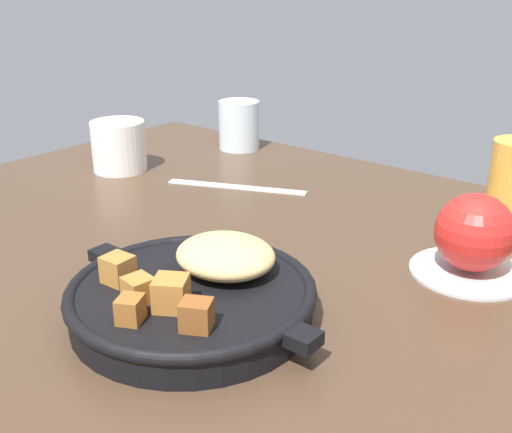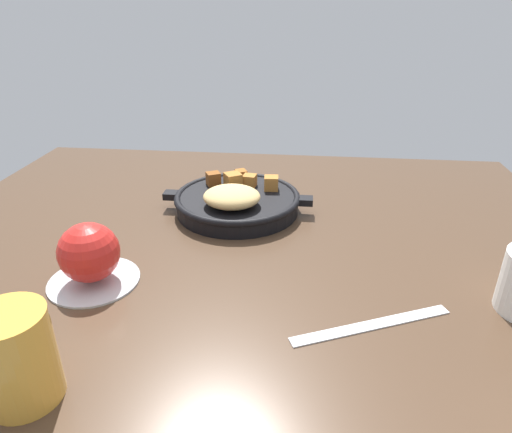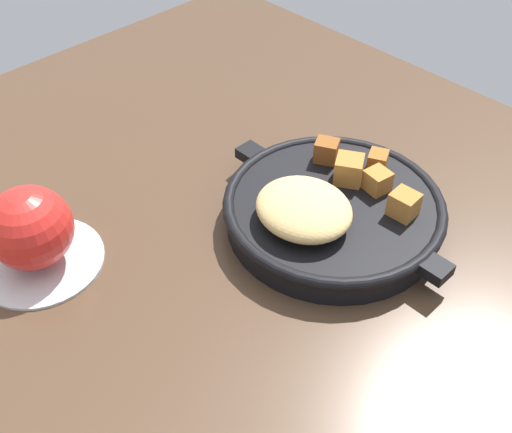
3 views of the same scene
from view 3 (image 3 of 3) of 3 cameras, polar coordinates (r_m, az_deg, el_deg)
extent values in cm
cube|color=#473323|center=(59.87, 2.60, -7.41)|extent=(109.00, 86.23, 2.40)
cylinder|color=black|center=(64.48, 6.98, 0.29)|extent=(21.68, 21.68, 3.04)
torus|color=black|center=(63.63, 7.07, 1.14)|extent=(22.44, 22.44, 1.20)
cube|color=black|center=(69.96, -0.46, 5.73)|extent=(2.64, 2.40, 1.20)
cube|color=black|center=(59.40, 15.91, -4.60)|extent=(2.64, 2.40, 1.20)
ellipsoid|color=tan|center=(60.00, 4.35, 0.71)|extent=(9.64, 8.69, 3.23)
cube|color=brown|center=(68.02, 6.40, 5.94)|extent=(3.12, 3.01, 2.40)
cube|color=#A86B2D|center=(64.95, 10.92, 3.20)|extent=(2.62, 2.55, 2.23)
cube|color=#A86B2D|center=(62.48, 13.23, 1.07)|extent=(2.66, 2.48, 2.52)
cube|color=#935623|center=(67.53, 10.93, 4.90)|extent=(2.67, 2.77, 2.14)
cube|color=#A86B2D|center=(65.45, 8.40, 4.22)|extent=(3.78, 3.79, 2.76)
cylinder|color=#B7BABF|center=(64.52, -18.90, -3.72)|extent=(12.17, 12.17, 0.60)
sphere|color=red|center=(61.63, -19.78, -0.96)|extent=(8.01, 8.01, 8.01)
camera|label=1|loc=(0.98, 5.58, 33.69)|focal=43.75mm
camera|label=2|loc=(0.40, -92.33, -22.44)|focal=31.52mm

